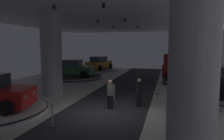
{
  "coord_description": "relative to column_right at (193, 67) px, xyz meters",
  "views": [
    {
      "loc": [
        3.15,
        -10.05,
        3.35
      ],
      "look_at": [
        -1.35,
        6.75,
        1.4
      ],
      "focal_mm": 34.07,
      "sensor_mm": 36.0,
      "label": 1
    }
  ],
  "objects": [
    {
      "name": "display_platform_deep_left",
      "position": [
        -9.58,
        20.26,
        -2.58
      ],
      "size": [
        5.03,
        5.03,
        0.31
      ],
      "color": "#B7B7BC",
      "rests_on": "ground"
    },
    {
      "name": "stanchion_b",
      "position": [
        -5.26,
        1.18,
        -2.38
      ],
      "size": [
        0.28,
        0.28,
        1.01
      ],
      "color": "#333338",
      "rests_on": "ground"
    },
    {
      "name": "brand_sign_pylon",
      "position": [
        0.14,
        5.01,
        -0.59
      ],
      "size": [
        1.33,
        0.79,
        4.18
      ],
      "color": "slate",
      "rests_on": "ground"
    },
    {
      "name": "stanchion_c",
      "position": [
        -3.91,
        6.18,
        -2.38
      ],
      "size": [
        0.28,
        0.28,
        1.01
      ],
      "color": "#333338",
      "rests_on": "ground"
    },
    {
      "name": "column_left",
      "position": [
        -8.35,
        6.41,
        0.0
      ],
      "size": [
        1.41,
        1.41,
        5.5
      ],
      "color": "#ADADB2",
      "rests_on": "ground"
    },
    {
      "name": "display_platform_far_left",
      "position": [
        -10.41,
        14.13,
        -2.62
      ],
      "size": [
        6.04,
        6.04,
        0.23
      ],
      "color": "#333338",
      "rests_on": "ground"
    },
    {
      "name": "display_car_deep_left",
      "position": [
        -9.59,
        20.23,
        -1.67
      ],
      "size": [
        2.88,
        4.48,
        1.71
      ],
      "color": "#B77519",
      "rests_on": "display_platform_deep_left"
    },
    {
      "name": "display_platform_deep_right",
      "position": [
        2.19,
        20.53,
        -2.56
      ],
      "size": [
        4.6,
        4.6,
        0.34
      ],
      "color": "silver",
      "rests_on": "ground"
    },
    {
      "name": "display_platform_far_right",
      "position": [
        1.59,
        13.46,
        -2.56
      ],
      "size": [
        5.68,
        5.68,
        0.34
      ],
      "color": "#333338",
      "rests_on": "ground"
    },
    {
      "name": "ground",
      "position": [
        -3.82,
        3.66,
        -2.77
      ],
      "size": [
        24.0,
        44.0,
        0.06
      ],
      "color": "silver"
    },
    {
      "name": "ceiling_with_spotlights",
      "position": [
        -3.82,
        3.66,
        2.8
      ],
      "size": [
        24.0,
        44.0,
        0.39
      ],
      "color": "silver"
    },
    {
      "name": "stanchion_a",
      "position": [
        -1.36,
        8.49,
        -2.38
      ],
      "size": [
        0.28,
        0.28,
        1.01
      ],
      "color": "#333338",
      "rests_on": "ground"
    },
    {
      "name": "visitor_walking_far",
      "position": [
        -2.22,
        5.2,
        -1.84
      ],
      "size": [
        0.32,
        0.32,
        1.59
      ],
      "color": "black",
      "rests_on": "ground"
    },
    {
      "name": "display_car_far_left",
      "position": [
        -10.44,
        14.13,
        -1.75
      ],
      "size": [
        4.35,
        2.5,
        1.71
      ],
      "color": "#2D5638",
      "rests_on": "display_platform_far_left"
    },
    {
      "name": "visitor_walking_near",
      "position": [
        -3.64,
        4.29,
        -1.84
      ],
      "size": [
        0.32,
        0.32,
        1.59
      ],
      "color": "black",
      "rests_on": "ground"
    },
    {
      "name": "pickup_truck_far_right",
      "position": [
        1.29,
        13.56,
        -1.47
      ],
      "size": [
        5.69,
        3.88,
        2.3
      ],
      "color": "maroon",
      "rests_on": "display_platform_far_right"
    },
    {
      "name": "display_car_deep_right",
      "position": [
        2.16,
        20.53,
        -1.65
      ],
      "size": [
        4.44,
        2.77,
        1.71
      ],
      "color": "#B77519",
      "rests_on": "display_platform_deep_right"
    },
    {
      "name": "column_right",
      "position": [
        0.0,
        0.0,
        0.0
      ],
      "size": [
        1.41,
        1.41,
        5.5
      ],
      "color": "#ADADB2",
      "rests_on": "ground"
    }
  ]
}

